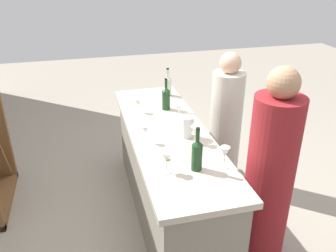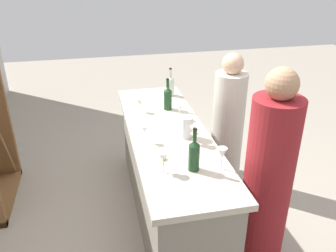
# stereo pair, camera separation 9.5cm
# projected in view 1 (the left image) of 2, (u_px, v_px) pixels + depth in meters

# --- Properties ---
(ground_plane) EXTENTS (12.00, 12.00, 0.00)m
(ground_plane) POSITION_uv_depth(u_px,v_px,m) (168.00, 213.00, 3.51)
(ground_plane) COLOR #9E9384
(bar_counter) EXTENTS (2.22, 0.67, 0.91)m
(bar_counter) POSITION_uv_depth(u_px,v_px,m) (168.00, 174.00, 3.31)
(bar_counter) COLOR gray
(bar_counter) RESTS_ON ground
(wine_bottle_leftmost_olive_green) EXTENTS (0.08, 0.08, 0.33)m
(wine_bottle_leftmost_olive_green) POSITION_uv_depth(u_px,v_px,m) (197.00, 154.00, 2.51)
(wine_bottle_leftmost_olive_green) COLOR #193D1E
(wine_bottle_leftmost_olive_green) RESTS_ON bar_counter
(wine_bottle_second_left_olive_green) EXTENTS (0.08, 0.08, 0.32)m
(wine_bottle_second_left_olive_green) POSITION_uv_depth(u_px,v_px,m) (166.00, 98.00, 3.50)
(wine_bottle_second_left_olive_green) COLOR #193D1E
(wine_bottle_second_left_olive_green) RESTS_ON bar_counter
(wine_bottle_center_clear_pale) EXTENTS (0.08, 0.08, 0.31)m
(wine_bottle_center_clear_pale) POSITION_uv_depth(u_px,v_px,m) (168.00, 85.00, 3.84)
(wine_bottle_center_clear_pale) COLOR #B7C6B2
(wine_bottle_center_clear_pale) RESTS_ON bar_counter
(wine_glass_near_left) EXTENTS (0.07, 0.07, 0.17)m
(wine_glass_near_left) POSITION_uv_depth(u_px,v_px,m) (225.00, 153.00, 2.53)
(wine_glass_near_left) COLOR white
(wine_glass_near_left) RESTS_ON bar_counter
(wine_glass_near_center) EXTENTS (0.08, 0.08, 0.15)m
(wine_glass_near_center) POSITION_uv_depth(u_px,v_px,m) (195.00, 132.00, 2.87)
(wine_glass_near_center) COLOR white
(wine_glass_near_center) RESTS_ON bar_counter
(wine_glass_near_right) EXTENTS (0.06, 0.06, 0.14)m
(wine_glass_near_right) POSITION_uv_depth(u_px,v_px,m) (179.00, 109.00, 3.30)
(wine_glass_near_right) COLOR white
(wine_glass_near_right) RESTS_ON bar_counter
(wine_glass_far_left) EXTENTS (0.08, 0.08, 0.16)m
(wine_glass_far_left) POSITION_uv_depth(u_px,v_px,m) (167.00, 159.00, 2.48)
(wine_glass_far_left) COLOR white
(wine_glass_far_left) RESTS_ON bar_counter
(wine_glass_far_center) EXTENTS (0.07, 0.07, 0.14)m
(wine_glass_far_center) POSITION_uv_depth(u_px,v_px,m) (138.00, 103.00, 3.45)
(wine_glass_far_center) COLOR white
(wine_glass_far_center) RESTS_ON bar_counter
(wine_glass_far_right) EXTENTS (0.06, 0.06, 0.15)m
(wine_glass_far_right) POSITION_uv_depth(u_px,v_px,m) (146.00, 131.00, 2.89)
(wine_glass_far_right) COLOR white
(wine_glass_far_right) RESTS_ON bar_counter
(water_pitcher) EXTENTS (0.10, 0.10, 0.18)m
(water_pitcher) POSITION_uv_depth(u_px,v_px,m) (187.00, 127.00, 2.98)
(water_pitcher) COLOR silver
(water_pitcher) RESTS_ON bar_counter
(person_left_guest) EXTENTS (0.42, 0.42, 1.45)m
(person_left_guest) POSITION_uv_depth(u_px,v_px,m) (226.00, 125.00, 3.75)
(person_left_guest) COLOR beige
(person_left_guest) RESTS_ON ground
(person_center_guest) EXTENTS (0.47, 0.47, 1.64)m
(person_center_guest) POSITION_uv_depth(u_px,v_px,m) (269.00, 178.00, 2.72)
(person_center_guest) COLOR maroon
(person_center_guest) RESTS_ON ground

